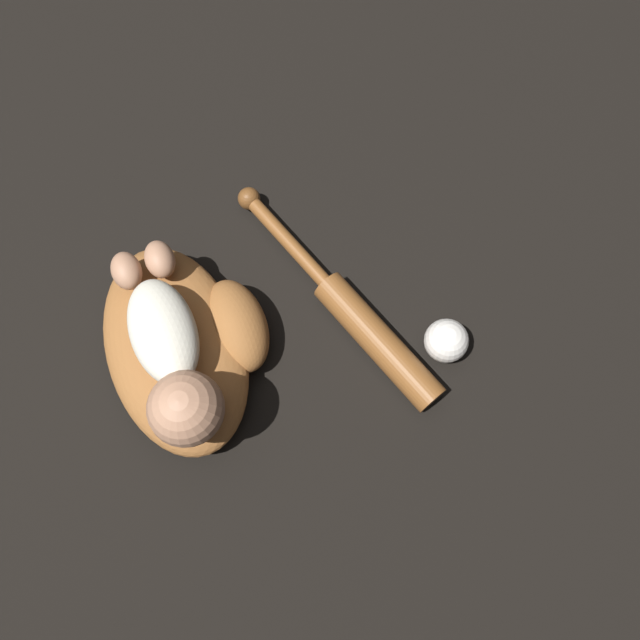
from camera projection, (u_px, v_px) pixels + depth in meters
name	position (u px, v px, depth m)	size (l,w,h in m)	color
ground_plane	(153.00, 346.00, 1.08)	(6.00, 6.00, 0.00)	black
baseball_glove	(186.00, 344.00, 1.03)	(0.40, 0.30, 0.09)	#935B2D
baby_figure	(171.00, 358.00, 0.93)	(0.35, 0.14, 0.11)	silver
baseball_bat	(357.00, 317.00, 1.06)	(0.51, 0.15, 0.06)	brown
baseball	(446.00, 341.00, 1.04)	(0.07, 0.07, 0.07)	white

